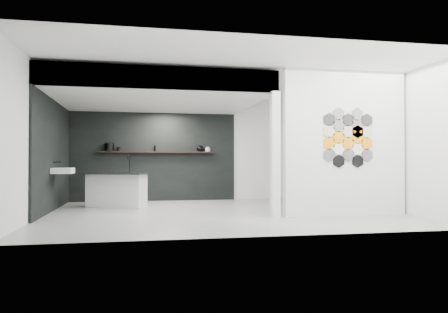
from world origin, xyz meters
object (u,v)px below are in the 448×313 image
stockpot (109,147)px  glass_bowl (208,150)px  partition_panel (345,143)px  kitchen_island (117,189)px  wall_basin (63,171)px  kettle (200,148)px  glass_vase (208,149)px  bottle_dark (155,148)px  utensil_cup (119,149)px

stockpot → glass_bowl: size_ratio=1.82×
partition_panel → kitchen_island: bearing=150.3°
wall_basin → kettle: (3.18, 2.07, 0.55)m
kettle → stockpot: bearing=167.1°
glass_bowl → glass_vase: bearing=0.0°
glass_vase → wall_basin: bearing=-148.7°
bottle_dark → kitchen_island: bearing=-124.2°
partition_panel → kitchen_island: 5.17m
stockpot → utensil_cup: size_ratio=2.28×
bottle_dark → stockpot: bearing=180.0°
glass_bowl → utensil_cup: 2.35m
bottle_dark → utensil_cup: size_ratio=1.41×
partition_panel → bottle_dark: bearing=132.1°
utensil_cup → stockpot: bearing=180.0°
wall_basin → kitchen_island: (1.06, 0.71, -0.44)m
stockpot → glass_bowl: (2.58, 0.00, -0.05)m
wall_basin → utensil_cup: (1.04, 2.07, 0.52)m
stockpot → partition_panel: bearing=-39.7°
partition_panel → utensil_cup: 5.87m
kitchen_island → glass_bowl: glass_bowl is taller
glass_bowl → bottle_dark: size_ratio=0.89×
wall_basin → utensil_cup: utensil_cup is taller
glass_bowl → utensil_cup: size_ratio=1.25×
kitchen_island → utensil_cup: utensil_cup is taller
kitchen_island → utensil_cup: bearing=115.0°
glass_vase → utensil_cup: glass_vase is taller
kitchen_island → glass_bowl: (2.33, 1.35, 0.96)m
kettle → glass_vase: 0.21m
glass_bowl → bottle_dark: bottle_dark is taller
kettle → bottle_dark: kettle is taller
partition_panel → bottle_dark: size_ratio=18.15×
stockpot → utensil_cup: bearing=0.0°
kitchen_island → utensil_cup: size_ratio=14.95×
bottle_dark → kettle: bearing=0.0°
wall_basin → glass_bowl: (3.39, 2.07, 0.52)m
stockpot → kettle: bearing=0.0°
wall_basin → partition_panel: bearing=-18.2°
stockpot → kettle: 2.37m
glass_vase → utensil_cup: bearing=180.0°
stockpot → utensil_cup: 0.24m
kitchen_island → bottle_dark: bearing=80.2°
glass_vase → kettle: bearing=180.0°
utensil_cup → wall_basin: bearing=-116.8°
bottle_dark → glass_vase: bearing=0.0°
partition_panel → stockpot: bearing=140.3°
stockpot → glass_bowl: 2.58m
partition_panel → stockpot: size_ratio=11.26×
stockpot → kettle: size_ratio=1.28×
wall_basin → glass_vase: size_ratio=4.82×
kitchen_island → kettle: (2.12, 1.35, 1.00)m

